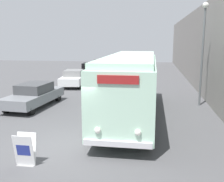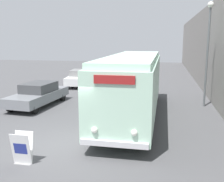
% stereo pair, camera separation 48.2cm
% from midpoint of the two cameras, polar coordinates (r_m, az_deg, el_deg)
% --- Properties ---
extents(ground_plane, '(80.00, 80.00, 0.00)m').
position_cam_midpoint_polar(ground_plane, '(10.49, -8.06, -11.62)').
color(ground_plane, '#4C4C4F').
extents(building_wall_right, '(0.30, 60.00, 6.66)m').
position_cam_midpoint_polar(building_wall_right, '(19.43, 21.86, 8.22)').
color(building_wall_right, gray).
rests_on(building_wall_right, ground_plane).
extents(vintage_bus, '(2.47, 10.59, 3.26)m').
position_cam_midpoint_polar(vintage_bus, '(13.69, 5.63, 1.78)').
color(vintage_bus, black).
rests_on(vintage_bus, ground_plane).
extents(sign_board, '(0.65, 0.40, 1.07)m').
position_cam_midpoint_polar(sign_board, '(9.19, -17.52, -11.89)').
color(sign_board, gray).
rests_on(sign_board, ground_plane).
extents(streetlamp, '(0.36, 0.36, 6.20)m').
position_cam_midpoint_polar(streetlamp, '(16.78, 21.03, 10.38)').
color(streetlamp, '#595E60').
rests_on(streetlamp, ground_plane).
extents(parked_car_near, '(2.23, 4.91, 1.43)m').
position_cam_midpoint_polar(parked_car_near, '(16.78, -14.91, -0.67)').
color(parked_car_near, black).
rests_on(parked_car_near, ground_plane).
extents(parked_car_mid, '(2.19, 4.45, 1.42)m').
position_cam_midpoint_polar(parked_car_mid, '(23.47, -6.48, 2.88)').
color(parked_car_mid, black).
rests_on(parked_car_mid, ground_plane).
extents(parked_car_far, '(2.05, 4.10, 1.50)m').
position_cam_midpoint_polar(parked_car_far, '(29.58, -2.77, 4.66)').
color(parked_car_far, black).
rests_on(parked_car_far, ground_plane).
extents(parked_car_distant, '(1.96, 4.39, 1.61)m').
position_cam_midpoint_polar(parked_car_distant, '(34.81, -0.40, 5.73)').
color(parked_car_distant, black).
rests_on(parked_car_distant, ground_plane).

